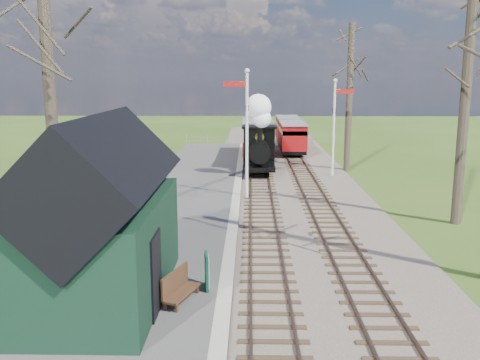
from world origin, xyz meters
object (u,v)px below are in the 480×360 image
at_px(sign_board, 207,271).
at_px(bench, 178,287).
at_px(red_carriage_b, 288,130).
at_px(semaphore_near, 245,125).
at_px(locomotive, 259,140).
at_px(station_shed, 103,220).
at_px(person, 150,284).
at_px(semaphore_far, 335,120).
at_px(red_carriage_a, 293,137).
at_px(coach, 258,138).

distance_m(sign_board, bench, 1.08).
relative_size(red_carriage_b, sign_board, 4.71).
height_order(sign_board, bench, sign_board).
relative_size(semaphore_near, bench, 4.18).
xyz_separation_m(locomotive, sign_board, (-1.69, -17.82, -1.46)).
xyz_separation_m(station_shed, person, (1.28, -0.64, -1.45)).
height_order(semaphore_far, red_carriage_a, semaphore_far).
height_order(bench, person, person).
distance_m(red_carriage_b, sign_board, 31.73).
height_order(semaphore_far, person, semaphore_far).
bearing_deg(semaphore_near, red_carriage_b, 80.45).
xyz_separation_m(semaphore_far, person, (-7.39, -18.64, -2.53)).
bearing_deg(sign_board, semaphore_far, 70.77).
relative_size(red_carriage_b, bench, 3.12).
distance_m(station_shed, coach, 24.87).
bearing_deg(red_carriage_b, station_shed, -102.15).
bearing_deg(red_carriage_b, locomotive, -100.87).
relative_size(locomotive, coach, 0.62).
relative_size(coach, bench, 5.04).
relative_size(semaphore_near, semaphore_far, 1.09).
distance_m(coach, bench, 24.87).
distance_m(semaphore_near, person, 13.14).
height_order(semaphore_near, semaphore_far, semaphore_near).
bearing_deg(red_carriage_b, bench, -98.76).
distance_m(locomotive, red_carriage_a, 8.55).
relative_size(locomotive, red_carriage_a, 1.01).
distance_m(station_shed, person, 2.04).
distance_m(coach, red_carriage_b, 7.98).
bearing_deg(locomotive, red_carriage_b, 79.13).
bearing_deg(red_carriage_b, sign_board, -97.79).
xyz_separation_m(red_carriage_a, sign_board, (-4.30, -25.93, -0.69)).
height_order(locomotive, red_carriage_a, locomotive).
height_order(coach, sign_board, coach).
distance_m(semaphore_near, coach, 12.67).
bearing_deg(station_shed, coach, 80.05).
xyz_separation_m(semaphore_far, red_carriage_a, (-1.77, 8.52, -1.97)).
relative_size(station_shed, person, 5.09).
bearing_deg(coach, sign_board, -94.07).
xyz_separation_m(red_carriage_a, person, (-5.61, -27.16, -0.56)).
relative_size(semaphore_near, sign_board, 6.33).
height_order(semaphore_far, bench, semaphore_far).
bearing_deg(sign_board, person, -136.84).
xyz_separation_m(station_shed, coach, (4.30, 24.48, -0.69)).
bearing_deg(semaphore_far, person, -111.62).
height_order(semaphore_near, bench, semaphore_near).
xyz_separation_m(semaphore_near, coach, (0.77, 12.48, -2.05)).
bearing_deg(bench, semaphore_far, 69.71).
distance_m(semaphore_far, person, 20.21).
distance_m(semaphore_near, semaphore_far, 7.91).
xyz_separation_m(semaphore_near, red_carriage_a, (3.37, 14.52, -2.24)).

